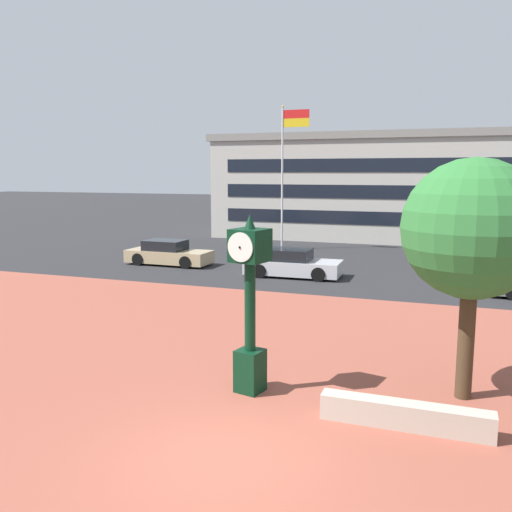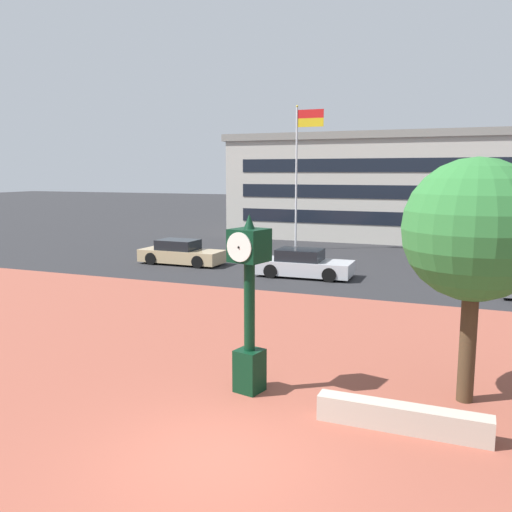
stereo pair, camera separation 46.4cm
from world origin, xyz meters
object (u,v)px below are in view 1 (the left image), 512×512
street_clock (250,300)px  plaza_tree (480,233)px  car_street_far (292,264)px  flagpole_primary (285,165)px  civic_building (411,186)px  car_street_mid (168,254)px

street_clock → plaza_tree: plaza_tree is taller
plaza_tree → car_street_far: (-7.40, 11.97, -3.00)m
street_clock → flagpole_primary: size_ratio=0.45×
flagpole_primary → civic_building: flagpole_primary is taller
plaza_tree → civic_building: (-3.59, 32.07, 0.18)m
car_street_mid → flagpole_primary: bearing=151.0°
street_clock → car_street_mid: size_ratio=0.88×
car_street_far → flagpole_primary: size_ratio=0.51×
car_street_far → flagpole_primary: flagpole_primary is taller
flagpole_primary → plaza_tree: bearing=-63.2°
street_clock → civic_building: 33.44m
street_clock → flagpole_primary: 22.48m
plaza_tree → car_street_far: size_ratio=1.15×
civic_building → car_street_far: bearing=-100.7°
plaza_tree → street_clock: bearing=-164.0°
car_street_mid → plaza_tree: bearing=49.0°
car_street_mid → car_street_far: (7.01, -0.97, 0.00)m
flagpole_primary → street_clock: bearing=-75.3°
car_street_far → civic_building: (3.81, 20.10, 3.18)m
street_clock → car_street_far: street_clock is taller
flagpole_primary → civic_building: (6.62, 11.85, -1.49)m
plaza_tree → flagpole_primary: size_ratio=0.58×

